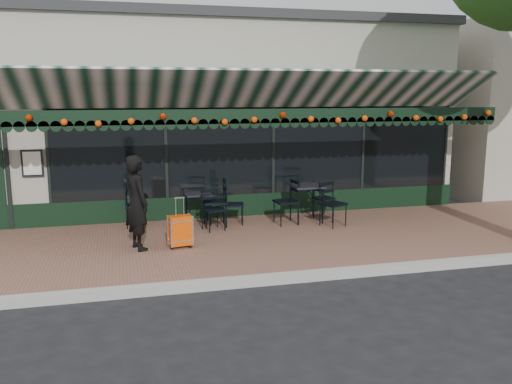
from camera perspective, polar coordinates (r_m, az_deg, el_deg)
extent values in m
plane|color=black|center=(8.51, 0.06, -9.59)|extent=(80.00, 80.00, 0.00)
cube|color=brown|center=(10.34, -2.69, -5.50)|extent=(18.00, 4.00, 0.15)
cube|color=#9E9E99|center=(8.41, 0.20, -9.29)|extent=(18.00, 0.16, 0.15)
cube|color=#A9A092|center=(15.88, -7.16, 7.98)|extent=(12.00, 8.00, 4.50)
cube|color=black|center=(12.21, 0.91, 4.51)|extent=(9.20, 0.04, 2.00)
cube|color=silver|center=(11.90, -22.50, 2.82)|extent=(0.42, 0.04, 0.55)
cube|color=black|center=(10.46, -3.38, 7.94)|extent=(12.00, 0.03, 0.28)
cylinder|color=#E23D07|center=(10.41, -3.32, 7.82)|extent=(11.60, 0.12, 0.12)
imported|color=black|center=(9.79, -12.38, -1.10)|extent=(0.58, 0.71, 1.69)
cube|color=#DF4807|center=(9.85, -7.97, -4.02)|extent=(0.44, 0.30, 0.54)
cube|color=black|center=(9.92, -7.92, -5.67)|extent=(0.44, 0.30, 0.05)
cube|color=silver|center=(9.75, -8.03, -1.55)|extent=(0.18, 0.06, 0.33)
cube|color=black|center=(11.68, 5.36, 0.64)|extent=(0.65, 0.65, 0.04)
cylinder|color=black|center=(11.42, 4.50, -1.63)|extent=(0.03, 0.03, 0.76)
cylinder|color=black|center=(11.60, 7.05, -1.49)|extent=(0.03, 0.03, 0.76)
cylinder|color=black|center=(11.93, 3.66, -1.10)|extent=(0.03, 0.03, 0.76)
cylinder|color=black|center=(12.10, 6.12, -0.97)|extent=(0.03, 0.03, 0.76)
cube|color=black|center=(11.52, -6.11, -0.21)|extent=(0.54, 0.54, 0.04)
cylinder|color=black|center=(11.34, -7.04, -2.12)|extent=(0.03, 0.03, 0.63)
cylinder|color=black|center=(11.40, -4.80, -2.00)|extent=(0.03, 0.03, 0.63)
cylinder|color=black|center=(11.77, -7.32, -1.65)|extent=(0.03, 0.03, 0.63)
cylinder|color=black|center=(11.83, -5.16, -1.55)|extent=(0.03, 0.03, 0.63)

